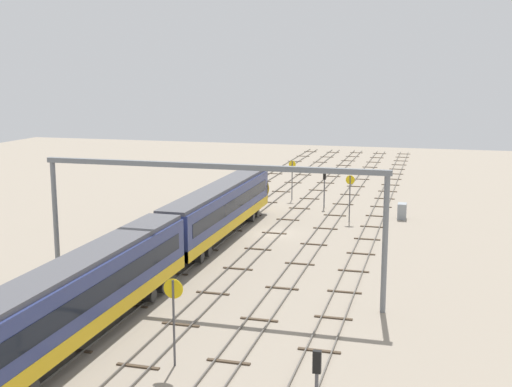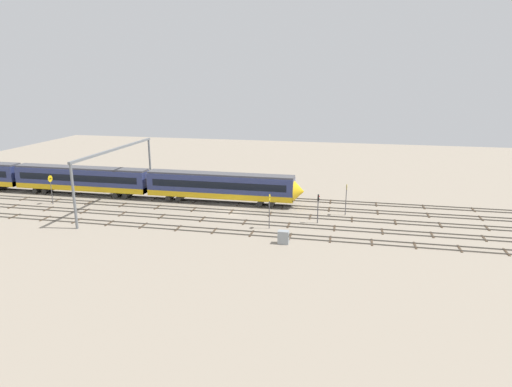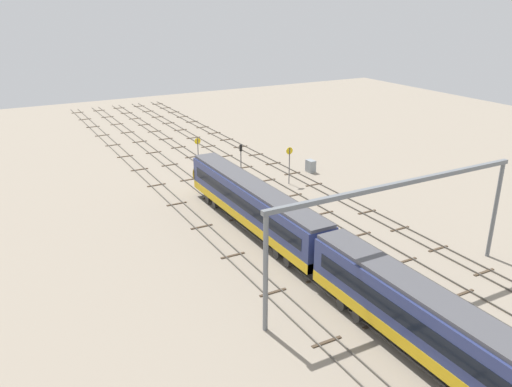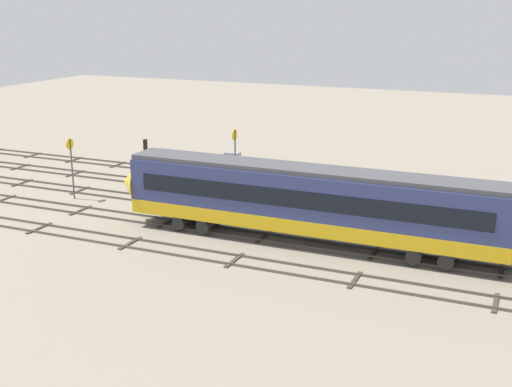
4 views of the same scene
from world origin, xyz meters
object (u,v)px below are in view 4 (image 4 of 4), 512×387
Objects in this scene: speed_sign_mid_trackside at (235,149)px; speed_sign_far_trackside at (71,160)px; relay_cabinet at (233,161)px; signal_light_trackside_approach at (146,157)px.

speed_sign_mid_trackside is 1.01× the size of speed_sign_far_trackside.
speed_sign_mid_trackside is at bearing -140.62° from speed_sign_far_trackside.
relay_cabinet is (-7.29, -13.37, -2.22)m from speed_sign_far_trackside.
signal_light_trackside_approach is at bearing -129.68° from speed_sign_far_trackside.
relay_cabinet is at bearing -111.79° from signal_light_trackside_approach.
relay_cabinet is (-3.53, -8.83, -1.92)m from signal_light_trackside_approach.
speed_sign_far_trackside is (9.99, 8.20, -0.10)m from speed_sign_mid_trackside.
speed_sign_mid_trackside is 2.92× the size of relay_cabinet.
speed_sign_far_trackside is at bearing 39.38° from speed_sign_mid_trackside.
speed_sign_mid_trackside reaches higher than relay_cabinet.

